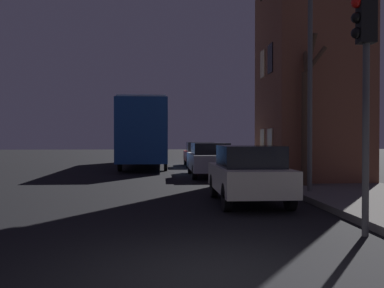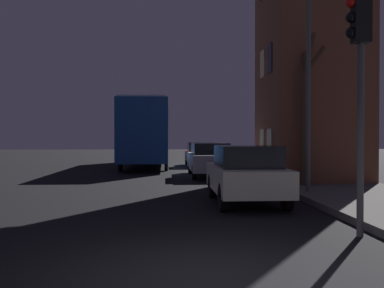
{
  "view_description": "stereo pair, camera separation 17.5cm",
  "coord_description": "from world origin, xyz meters",
  "views": [
    {
      "loc": [
        -0.78,
        -5.24,
        1.76
      ],
      "look_at": [
        0.58,
        13.95,
        1.48
      ],
      "focal_mm": 40.0,
      "sensor_mm": 36.0,
      "label": 1
    },
    {
      "loc": [
        -0.61,
        -5.25,
        1.76
      ],
      "look_at": [
        0.58,
        13.95,
        1.48
      ],
      "focal_mm": 40.0,
      "sensor_mm": 36.0,
      "label": 2
    }
  ],
  "objects": [
    {
      "name": "traffic_light",
      "position": [
        2.82,
        2.13,
        3.11
      ],
      "size": [
        0.43,
        0.24,
        4.34
      ],
      "color": "#4C4C4C",
      "rests_on": "ground"
    },
    {
      "name": "car_near_lane",
      "position": [
        1.54,
        6.04,
        0.81
      ],
      "size": [
        1.73,
        3.82,
        1.55
      ],
      "color": "beige",
      "rests_on": "ground"
    },
    {
      "name": "ground_plane",
      "position": [
        0.0,
        0.0,
        0.0
      ],
      "size": [
        120.0,
        120.0,
        0.0
      ],
      "primitive_type": "plane",
      "color": "black"
    },
    {
      "name": "car_mid_lane",
      "position": [
        1.39,
        14.12,
        0.8
      ],
      "size": [
        1.75,
        4.65,
        1.53
      ],
      "color": "#B7BABF",
      "rests_on": "ground"
    },
    {
      "name": "streetlamp",
      "position": [
        3.24,
        7.26,
        4.55
      ],
      "size": [
        1.2,
        0.46,
        6.17
      ],
      "color": "#4C4C4C",
      "rests_on": "sidewalk"
    },
    {
      "name": "brick_building",
      "position": [
        5.11,
        11.42,
        4.55
      ],
      "size": [
        3.74,
        4.53,
        8.73
      ],
      "color": "brown",
      "rests_on": "sidewalk"
    },
    {
      "name": "bare_tree",
      "position": [
        4.1,
        8.85,
        2.47
      ],
      "size": [
        0.87,
        1.35,
        5.0
      ],
      "color": "#473323",
      "rests_on": "sidewalk"
    },
    {
      "name": "car_far_lane",
      "position": [
        1.57,
        21.18,
        0.79
      ],
      "size": [
        1.79,
        3.96,
        1.5
      ],
      "color": "#B21E19",
      "rests_on": "ground"
    },
    {
      "name": "bus",
      "position": [
        -1.78,
        21.29,
        2.3
      ],
      "size": [
        2.61,
        11.57,
        3.89
      ],
      "color": "#194793",
      "rests_on": "ground"
    }
  ]
}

